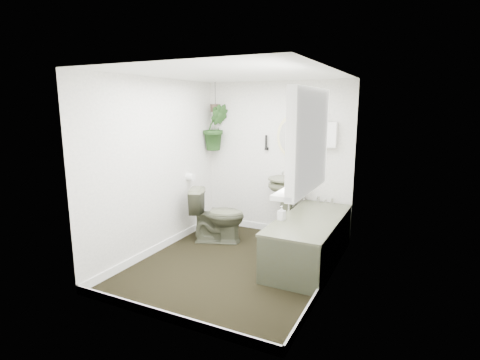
% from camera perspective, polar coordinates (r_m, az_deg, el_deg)
% --- Properties ---
extents(floor, '(2.30, 2.80, 0.02)m').
position_cam_1_polar(floor, '(4.79, -0.82, -12.86)').
color(floor, black).
rests_on(floor, ground).
extents(ceiling, '(2.30, 2.80, 0.02)m').
position_cam_1_polar(ceiling, '(4.38, -0.90, 16.02)').
color(ceiling, white).
rests_on(ceiling, ground).
extents(wall_back, '(2.30, 0.02, 2.30)m').
position_cam_1_polar(wall_back, '(5.71, 5.61, 3.22)').
color(wall_back, white).
rests_on(wall_back, ground).
extents(wall_front, '(2.30, 0.02, 2.30)m').
position_cam_1_polar(wall_front, '(3.28, -12.18, -3.10)').
color(wall_front, white).
rests_on(wall_front, ground).
extents(wall_left, '(0.02, 2.80, 2.30)m').
position_cam_1_polar(wall_left, '(5.07, -12.62, 1.95)').
color(wall_left, white).
rests_on(wall_left, ground).
extents(wall_right, '(0.02, 2.80, 2.30)m').
position_cam_1_polar(wall_right, '(4.05, 13.90, -0.42)').
color(wall_right, white).
rests_on(wall_right, ground).
extents(skirting, '(2.30, 2.80, 0.10)m').
position_cam_1_polar(skirting, '(4.76, -0.82, -12.21)').
color(skirting, white).
rests_on(skirting, floor).
extents(bathtub, '(0.72, 1.72, 0.58)m').
position_cam_1_polar(bathtub, '(4.84, 10.51, -8.95)').
color(bathtub, '#4A4D39').
rests_on(bathtub, floor).
extents(bath_screen, '(0.04, 0.72, 1.40)m').
position_cam_1_polar(bath_screen, '(5.15, 8.88, 3.70)').
color(bath_screen, silver).
rests_on(bath_screen, bathtub).
extents(shower_box, '(0.20, 0.10, 0.35)m').
position_cam_1_polar(shower_box, '(5.37, 13.48, 6.74)').
color(shower_box, white).
rests_on(shower_box, wall_back).
extents(oval_mirror, '(0.46, 0.03, 0.62)m').
position_cam_1_polar(oval_mirror, '(5.56, 7.91, 6.57)').
color(oval_mirror, beige).
rests_on(oval_mirror, wall_back).
extents(wall_sconce, '(0.04, 0.04, 0.22)m').
position_cam_1_polar(wall_sconce, '(5.69, 4.01, 5.75)').
color(wall_sconce, black).
rests_on(wall_sconce, wall_back).
extents(toilet_roll_holder, '(0.11, 0.11, 0.11)m').
position_cam_1_polar(toilet_roll_holder, '(5.63, -7.58, 0.47)').
color(toilet_roll_holder, white).
rests_on(toilet_roll_holder, wall_left).
extents(window_recess, '(0.08, 1.00, 0.90)m').
position_cam_1_polar(window_recess, '(3.32, 10.48, 5.93)').
color(window_recess, white).
rests_on(window_recess, wall_right).
extents(window_sill, '(0.18, 1.00, 0.04)m').
position_cam_1_polar(window_sill, '(3.41, 9.09, -1.05)').
color(window_sill, white).
rests_on(window_sill, wall_right).
extents(window_blinds, '(0.01, 0.86, 0.76)m').
position_cam_1_polar(window_blinds, '(3.34, 9.73, 5.97)').
color(window_blinds, white).
rests_on(window_blinds, wall_right).
extents(toilet, '(0.87, 0.68, 0.78)m').
position_cam_1_polar(toilet, '(5.44, -3.45, -5.37)').
color(toilet, '#4A4D39').
rests_on(toilet, floor).
extents(pedestal_sink, '(0.64, 0.58, 0.92)m').
position_cam_1_polar(pedestal_sink, '(5.57, 7.03, -4.28)').
color(pedestal_sink, '#4A4D39').
rests_on(pedestal_sink, floor).
extents(sill_plant, '(0.23, 0.20, 0.24)m').
position_cam_1_polar(sill_plant, '(3.68, 9.81, 2.07)').
color(sill_plant, black).
rests_on(sill_plant, window_sill).
extents(hanging_plant, '(0.51, 0.49, 0.72)m').
position_cam_1_polar(hanging_plant, '(5.94, -3.73, 8.00)').
color(hanging_plant, black).
rests_on(hanging_plant, ceiling).
extents(soap_bottle, '(0.09, 0.09, 0.18)m').
position_cam_1_polar(soap_bottle, '(4.58, 6.34, -5.01)').
color(soap_bottle, '#352829').
rests_on(soap_bottle, bathtub).
extents(hanging_pot, '(0.16, 0.16, 0.12)m').
position_cam_1_polar(hanging_pot, '(5.93, -3.77, 10.89)').
color(hanging_pot, '#382B21').
rests_on(hanging_pot, ceiling).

